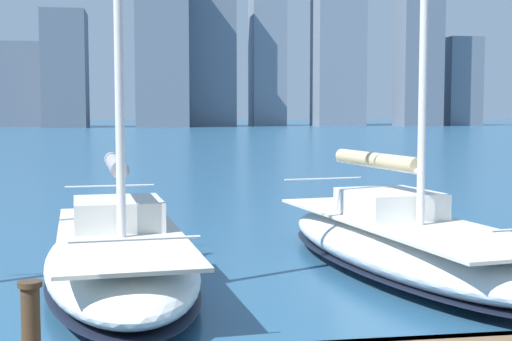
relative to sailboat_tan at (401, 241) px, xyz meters
The scene contains 4 objects.
city_skyline 154.04m from the sailboat_tan, 89.35° to the right, with size 169.05×23.58×53.16m.
sailboat_tan is the anchor object (origin of this frame).
sailboat_grey 5.79m from the sailboat_tan, ahead, with size 3.43×8.14×12.59m.
mooring_post 9.05m from the sailboat_tan, 44.01° to the left, with size 0.26×0.26×0.91m.
Camera 1 is at (2.20, 6.62, 3.30)m, focal length 50.00 mm.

